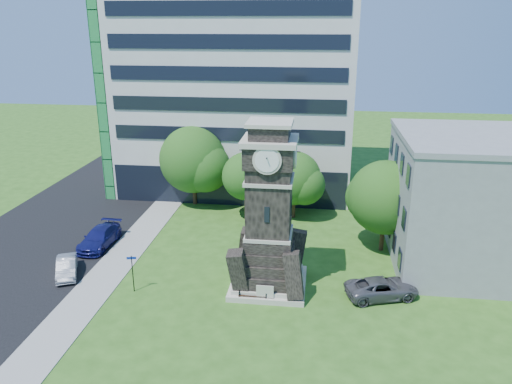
# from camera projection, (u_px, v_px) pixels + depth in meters

# --- Properties ---
(ground) EXTENTS (160.00, 160.00, 0.00)m
(ground) POSITION_uv_depth(u_px,v_px,m) (223.00, 297.00, 35.19)
(ground) COLOR #2D5719
(ground) RESTS_ON ground
(sidewalk) EXTENTS (3.00, 70.00, 0.06)m
(sidewalk) POSITION_uv_depth(u_px,v_px,m) (121.00, 257.00, 41.03)
(sidewalk) COLOR gray
(sidewalk) RESTS_ON ground
(street) EXTENTS (14.00, 80.00, 0.02)m
(street) POSITION_uv_depth(u_px,v_px,m) (25.00, 252.00, 42.07)
(street) COLOR black
(street) RESTS_ON ground
(clock_tower) EXTENTS (5.40, 5.40, 12.22)m
(clock_tower) POSITION_uv_depth(u_px,v_px,m) (269.00, 219.00, 35.00)
(clock_tower) COLOR beige
(clock_tower) RESTS_ON ground
(office_tall) EXTENTS (26.20, 15.11, 28.60)m
(office_tall) POSITION_uv_depth(u_px,v_px,m) (236.00, 61.00, 55.22)
(office_tall) COLOR silver
(office_tall) RESTS_ON ground
(office_low) EXTENTS (15.20, 12.20, 10.40)m
(office_low) POSITION_uv_depth(u_px,v_px,m) (495.00, 202.00, 38.59)
(office_low) COLOR gray
(office_low) RESTS_ON ground
(car_street_mid) EXTENTS (2.94, 4.23, 1.32)m
(car_street_mid) POSITION_uv_depth(u_px,v_px,m) (67.00, 267.00, 38.04)
(car_street_mid) COLOR gray
(car_street_mid) RESTS_ON ground
(car_street_north) EXTENTS (2.40, 5.51, 1.58)m
(car_street_north) POSITION_uv_depth(u_px,v_px,m) (99.00, 238.00, 42.93)
(car_street_north) COLOR navy
(car_street_north) RESTS_ON ground
(car_east_lot) EXTENTS (5.59, 3.78, 1.42)m
(car_east_lot) POSITION_uv_depth(u_px,v_px,m) (382.00, 288.00, 34.95)
(car_east_lot) COLOR #505056
(car_east_lot) RESTS_ON ground
(park_bench) EXTENTS (1.98, 0.53, 1.02)m
(park_bench) POSITION_uv_depth(u_px,v_px,m) (253.00, 294.00, 34.56)
(park_bench) COLOR black
(park_bench) RESTS_ON ground
(street_sign) EXTENTS (0.67, 0.07, 2.81)m
(street_sign) POSITION_uv_depth(u_px,v_px,m) (132.00, 269.00, 35.37)
(street_sign) COLOR black
(street_sign) RESTS_ON ground
(tree_nw) EXTENTS (7.66, 6.96, 8.37)m
(tree_nw) POSITION_uv_depth(u_px,v_px,m) (194.00, 161.00, 51.63)
(tree_nw) COLOR #332114
(tree_nw) RESTS_ON ground
(tree_nc) EXTENTS (5.07, 4.61, 6.71)m
(tree_nc) POSITION_uv_depth(u_px,v_px,m) (247.00, 178.00, 47.69)
(tree_nc) COLOR #332114
(tree_nc) RESTS_ON ground
(tree_ne) EXTENTS (5.75, 5.23, 6.68)m
(tree_ne) POSITION_uv_depth(u_px,v_px,m) (295.00, 180.00, 48.27)
(tree_ne) COLOR #332114
(tree_ne) RESTS_ON ground
(tree_east) EXTENTS (6.75, 6.13, 7.81)m
(tree_east) POSITION_uv_depth(u_px,v_px,m) (386.00, 200.00, 40.98)
(tree_east) COLOR #332114
(tree_east) RESTS_ON ground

